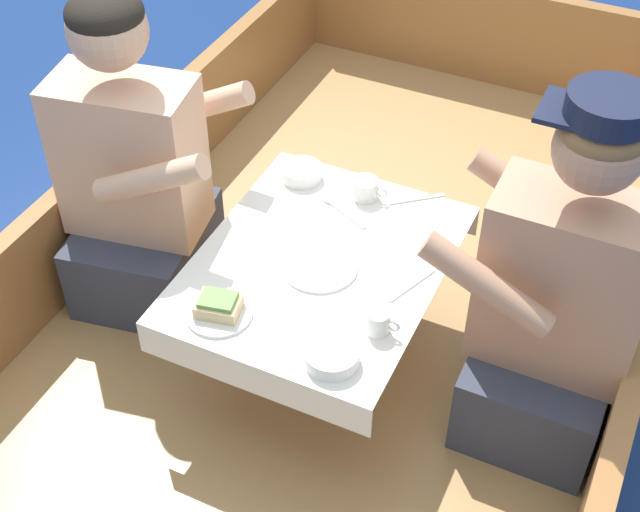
{
  "coord_description": "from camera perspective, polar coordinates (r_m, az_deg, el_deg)",
  "views": [
    {
      "loc": [
        0.75,
        -1.72,
        2.31
      ],
      "look_at": [
        0.0,
        -0.13,
        0.69
      ],
      "focal_mm": 50.0,
      "sensor_mm": 36.0,
      "label": 1
    }
  ],
  "objects": [
    {
      "name": "gunwale_starboard",
      "position": [
        2.51,
        19.25,
        -7.48
      ],
      "size": [
        0.06,
        3.23,
        0.36
      ],
      "primitive_type": "cube",
      "color": "#936033",
      "rests_on": "boat_deck"
    },
    {
      "name": "bowl_port_near",
      "position": [
        2.66,
        -1.19,
        5.41
      ],
      "size": [
        0.12,
        0.12,
        0.04
      ],
      "color": "silver",
      "rests_on": "cockpit_table"
    },
    {
      "name": "person_starboard",
      "position": [
        2.3,
        14.87,
        -3.17
      ],
      "size": [
        0.52,
        0.44,
        1.04
      ],
      "rotation": [
        0.0,
        0.0,
        3.14
      ],
      "color": "#333847",
      "rests_on": "boat_deck"
    },
    {
      "name": "bow_coaming",
      "position": [
        3.84,
        11.31,
        13.67
      ],
      "size": [
        1.63,
        0.06,
        0.42
      ],
      "primitive_type": "cube",
      "color": "#936033",
      "rests_on": "boat_deck"
    },
    {
      "name": "plate_sandwich",
      "position": [
        2.27,
        -6.47,
        -3.62
      ],
      "size": [
        0.17,
        0.17,
        0.01
      ],
      "color": "silver",
      "rests_on": "cockpit_table"
    },
    {
      "name": "gunwale_port",
      "position": [
        2.98,
        -13.84,
        3.1
      ],
      "size": [
        0.06,
        3.23,
        0.36
      ],
      "primitive_type": "cube",
      "color": "#936033",
      "rests_on": "boat_deck"
    },
    {
      "name": "coffee_cup_starboard",
      "position": [
        2.59,
        3.01,
        4.32
      ],
      "size": [
        0.1,
        0.08,
        0.06
      ],
      "color": "silver",
      "rests_on": "cockpit_table"
    },
    {
      "name": "boat_deck",
      "position": [
        2.86,
        1.12,
        -6.52
      ],
      "size": [
        1.75,
        3.23,
        0.29
      ],
      "primitive_type": "cube",
      "color": "#A87F4C",
      "rests_on": "ground_plane"
    },
    {
      "name": "person_port",
      "position": [
        2.67,
        -11.71,
        4.7
      ],
      "size": [
        0.57,
        0.52,
        1.01
      ],
      "rotation": [
        0.0,
        0.0,
        0.18
      ],
      "color": "#333847",
      "rests_on": "boat_deck"
    },
    {
      "name": "bowl_starboard_near",
      "position": [
        2.13,
        0.76,
        -6.37
      ],
      "size": [
        0.13,
        0.13,
        0.04
      ],
      "color": "silver",
      "rests_on": "cockpit_table"
    },
    {
      "name": "utensil_knife_starboard",
      "position": [
        2.61,
        6.21,
        3.65
      ],
      "size": [
        0.14,
        0.12,
        0.0
      ],
      "rotation": [
        0.0,
        0.0,
        0.68
      ],
      "color": "silver",
      "rests_on": "cockpit_table"
    },
    {
      "name": "utensil_spoon_port",
      "position": [
        2.56,
        1.2,
        3.08
      ],
      "size": [
        0.16,
        0.08,
        0.01
      ],
      "rotation": [
        0.0,
        0.0,
        2.71
      ],
      "color": "silver",
      "rests_on": "cockpit_table"
    },
    {
      "name": "plate_bread",
      "position": [
        2.38,
        -0.02,
        -0.65
      ],
      "size": [
        0.21,
        0.21,
        0.01
      ],
      "color": "silver",
      "rests_on": "cockpit_table"
    },
    {
      "name": "cockpit_table",
      "position": [
        2.42,
        0.0,
        -1.03
      ],
      "size": [
        0.64,
        0.8,
        0.38
      ],
      "color": "#B2B2B7",
      "rests_on": "boat_deck"
    },
    {
      "name": "utensil_knife_port",
      "position": [
        2.34,
        5.89,
        -1.87
      ],
      "size": [
        0.07,
        0.16,
        0.0
      ],
      "rotation": [
        0.0,
        0.0,
        1.19
      ],
      "color": "silver",
      "rests_on": "cockpit_table"
    },
    {
      "name": "ground_plane",
      "position": [
        2.97,
        1.08,
        -8.37
      ],
      "size": [
        60.0,
        60.0,
        0.0
      ],
      "primitive_type": "plane",
      "color": "navy"
    },
    {
      "name": "coffee_cup_port",
      "position": [
        2.2,
        3.75,
        -4.2
      ],
      "size": [
        0.09,
        0.06,
        0.06
      ],
      "color": "silver",
      "rests_on": "cockpit_table"
    },
    {
      "name": "sandwich",
      "position": [
        2.25,
        -6.53,
        -3.13
      ],
      "size": [
        0.12,
        0.1,
        0.05
      ],
      "rotation": [
        0.0,
        0.0,
        0.21
      ],
      "color": "#E0BC7F",
      "rests_on": "plate_sandwich"
    }
  ]
}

